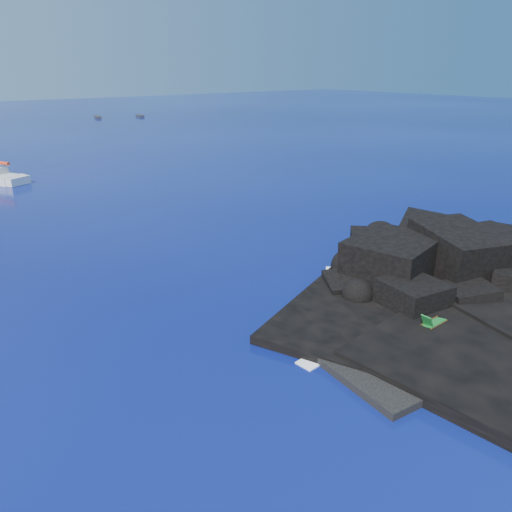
{
  "coord_description": "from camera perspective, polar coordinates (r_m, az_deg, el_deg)",
  "views": [
    {
      "loc": [
        -13.35,
        -10.9,
        12.46
      ],
      "look_at": [
        3.37,
        10.71,
        2.0
      ],
      "focal_mm": 35.0,
      "sensor_mm": 36.0,
      "label": 1
    }
  ],
  "objects": [
    {
      "name": "deck_chair",
      "position": [
        26.08,
        19.74,
        -6.79
      ],
      "size": [
        1.51,
        0.69,
        1.03
      ],
      "primitive_type": null,
      "rotation": [
        0.0,
        0.0,
        0.02
      ],
      "color": "#166524",
      "rests_on": "beach"
    },
    {
      "name": "distant_boat_a",
      "position": [
        137.06,
        -17.63,
        14.79
      ],
      "size": [
        2.27,
        4.36,
        0.56
      ],
      "primitive_type": "cube",
      "rotation": [
        0.0,
        0.0,
        -0.24
      ],
      "color": "#232327",
      "rests_on": "ground"
    },
    {
      "name": "headland",
      "position": [
        32.29,
        22.5,
        -3.44
      ],
      "size": [
        24.0,
        24.0,
        3.6
      ],
      "primitive_type": null,
      "color": "black",
      "rests_on": "ground"
    },
    {
      "name": "sunbather",
      "position": [
        25.23,
        15.63,
        -8.19
      ],
      "size": [
        1.64,
        0.85,
        0.21
      ],
      "primitive_type": null,
      "rotation": [
        0.0,
        0.0,
        0.31
      ],
      "color": "tan",
      "rests_on": "towel"
    },
    {
      "name": "surf_foam",
      "position": [
        27.29,
        10.16,
        -6.57
      ],
      "size": [
        10.0,
        8.0,
        0.06
      ],
      "primitive_type": null,
      "color": "white",
      "rests_on": "ground"
    },
    {
      "name": "marker_cone",
      "position": [
        26.44,
        17.14,
        -6.73
      ],
      "size": [
        0.4,
        0.4,
        0.49
      ],
      "primitive_type": "cone",
      "rotation": [
        0.0,
        0.0,
        -0.27
      ],
      "color": "#E83E0C",
      "rests_on": "beach"
    },
    {
      "name": "ground",
      "position": [
        21.27,
        10.93,
        -15.35
      ],
      "size": [
        400.0,
        400.0,
        0.0
      ],
      "primitive_type": "plane",
      "color": "#04073E",
      "rests_on": "ground"
    },
    {
      "name": "distant_boat_b",
      "position": [
        137.64,
        -13.12,
        15.23
      ],
      "size": [
        1.91,
        4.15,
        0.53
      ],
      "primitive_type": "cube",
      "rotation": [
        0.0,
        0.0,
        -0.17
      ],
      "color": "#222327",
      "rests_on": "ground"
    },
    {
      "name": "towel",
      "position": [
        25.29,
        15.6,
        -8.45
      ],
      "size": [
        1.94,
        1.33,
        0.05
      ],
      "primitive_type": "cube",
      "rotation": [
        0.0,
        0.0,
        0.31
      ],
      "color": "white",
      "rests_on": "beach"
    },
    {
      "name": "beach",
      "position": [
        24.57,
        17.19,
        -10.56
      ],
      "size": [
        9.08,
        6.86,
        0.7
      ],
      "primitive_type": "cube",
      "rotation": [
        0.0,
        0.0,
        -0.1
      ],
      "color": "black",
      "rests_on": "ground"
    }
  ]
}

